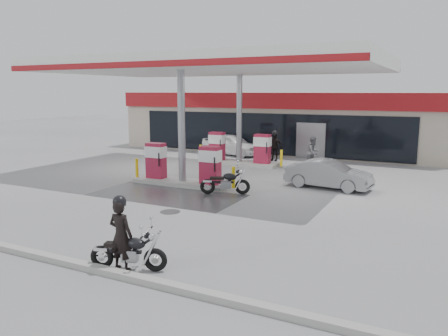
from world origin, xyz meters
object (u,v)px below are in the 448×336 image
(sedan_white, at_px, (231,144))
(parked_car_left, at_px, (177,137))
(main_motorcycle, at_px, (130,253))
(biker_main, at_px, (121,235))
(hatchback_silver, at_px, (328,174))
(pump_island_near, at_px, (182,169))
(parked_motorcycle, at_px, (226,183))
(biker_walking, at_px, (274,147))
(pump_island_far, at_px, (239,152))
(attendant, at_px, (313,152))

(sedan_white, height_order, parked_car_left, sedan_white)
(main_motorcycle, height_order, biker_main, biker_main)
(main_motorcycle, distance_m, sedan_white, 18.72)
(main_motorcycle, height_order, hatchback_silver, hatchback_silver)
(biker_main, bearing_deg, parked_car_left, -61.39)
(pump_island_near, height_order, main_motorcycle, pump_island_near)
(parked_car_left, bearing_deg, sedan_white, -92.12)
(parked_motorcycle, xyz_separation_m, parked_car_left, (-10.55, 12.78, 0.17))
(biker_walking, bearing_deg, parked_car_left, 160.27)
(pump_island_far, bearing_deg, biker_main, -75.64)
(biker_walking, bearing_deg, attendant, -21.64)
(main_motorcycle, bearing_deg, biker_main, -178.94)
(biker_main, relative_size, sedan_white, 0.41)
(pump_island_near, relative_size, parked_motorcycle, 2.71)
(biker_main, xyz_separation_m, sedan_white, (-5.76, 17.82, -0.13))
(sedan_white, bearing_deg, attendant, -99.17)
(pump_island_near, distance_m, hatchback_silver, 6.33)
(parked_car_left, xyz_separation_m, biker_walking, (9.30, -3.80, 0.22))
(main_motorcycle, bearing_deg, parked_motorcycle, 81.42)
(pump_island_far, relative_size, main_motorcycle, 2.88)
(main_motorcycle, bearing_deg, pump_island_far, 86.37)
(parked_motorcycle, height_order, parked_car_left, parked_car_left)
(biker_main, distance_m, sedan_white, 18.73)
(pump_island_far, xyz_separation_m, main_motorcycle, (3.92, -14.55, -0.29))
(main_motorcycle, distance_m, parked_car_left, 23.77)
(pump_island_far, height_order, main_motorcycle, pump_island_far)
(sedan_white, relative_size, biker_walking, 2.42)
(parked_motorcycle, relative_size, hatchback_silver, 0.52)
(pump_island_far, bearing_deg, attendant, 14.14)
(main_motorcycle, xyz_separation_m, attendant, (0.05, 15.55, 0.42))
(pump_island_far, relative_size, biker_walking, 3.03)
(sedan_white, bearing_deg, parked_motorcycle, -144.48)
(pump_island_near, distance_m, main_motorcycle, 9.41)
(pump_island_near, relative_size, main_motorcycle, 2.88)
(attendant, height_order, biker_walking, biker_walking)
(pump_island_far, height_order, attendant, pump_island_far)
(pump_island_far, distance_m, main_motorcycle, 15.08)
(parked_motorcycle, distance_m, sedan_white, 10.97)
(main_motorcycle, xyz_separation_m, biker_main, (-0.18, -0.06, 0.41))
(main_motorcycle, xyz_separation_m, hatchback_silver, (2.01, 10.75, 0.18))
(sedan_white, bearing_deg, hatchback_silver, -120.34)
(pump_island_far, xyz_separation_m, biker_walking, (1.29, 2.20, 0.14))
(parked_car_left, bearing_deg, biker_walking, -89.32)
(main_motorcycle, height_order, parked_car_left, parked_car_left)
(parked_motorcycle, bearing_deg, sedan_white, 90.25)
(parked_car_left, bearing_deg, main_motorcycle, -126.95)
(pump_island_far, height_order, hatchback_silver, pump_island_far)
(attendant, xyz_separation_m, biker_walking, (-2.68, 1.20, 0.01))
(parked_motorcycle, height_order, sedan_white, sedan_white)
(pump_island_near, xyz_separation_m, hatchback_silver, (5.94, 2.20, -0.11))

